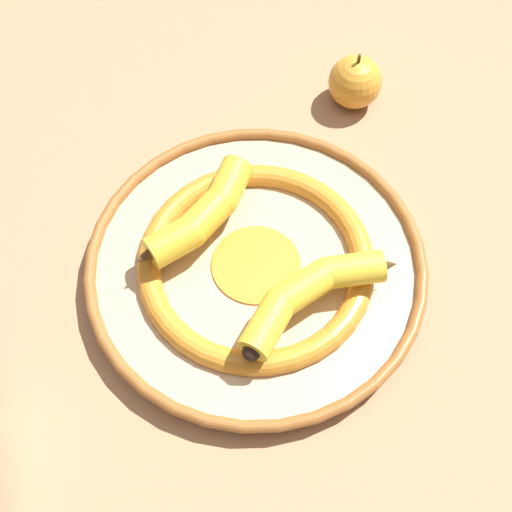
% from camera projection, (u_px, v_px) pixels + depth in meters
% --- Properties ---
extents(ground_plane, '(2.80, 2.80, 0.00)m').
position_uv_depth(ground_plane, '(266.00, 305.00, 0.78)').
color(ground_plane, '#A87A56').
extents(decorative_bowl, '(0.38, 0.38, 0.04)m').
position_uv_depth(decorative_bowl, '(256.00, 266.00, 0.79)').
color(decorative_bowl, tan).
rests_on(decorative_bowl, ground_plane).
extents(banana_a, '(0.17, 0.07, 0.04)m').
position_uv_depth(banana_a, '(201.00, 216.00, 0.77)').
color(banana_a, gold).
rests_on(banana_a, decorative_bowl).
extents(banana_b, '(0.20, 0.07, 0.03)m').
position_uv_depth(banana_b, '(311.00, 292.00, 0.73)').
color(banana_b, yellow).
rests_on(banana_b, decorative_bowl).
extents(apple, '(0.07, 0.07, 0.08)m').
position_uv_depth(apple, '(355.00, 82.00, 0.90)').
color(apple, gold).
rests_on(apple, ground_plane).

